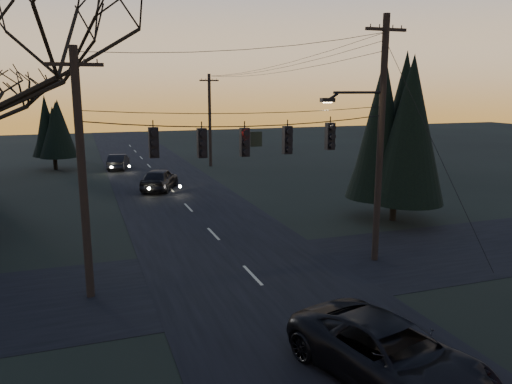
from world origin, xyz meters
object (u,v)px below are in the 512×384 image
object	(u,v)px
utility_pole_right	(374,260)
suv_near	(390,355)
sedan_oncoming_b	(118,162)
utility_pole_far_r	(211,166)
evergreen_right	(397,133)
utility_pole_left	(91,297)
utility_pole_far_l	(81,161)
sedan_oncoming_a	(159,179)

from	to	relation	value
utility_pole_right	suv_near	size ratio (longest dim) A/B	1.81
sedan_oncoming_b	utility_pole_far_r	bearing A→B (deg)	-173.21
evergreen_right	suv_near	xyz separation A→B (m)	(-9.28, -13.32, -4.06)
suv_near	sedan_oncoming_b	xyz separation A→B (m)	(-3.64, 36.85, -0.09)
utility_pole_left	evergreen_right	xyz separation A→B (m)	(16.08, 5.35, 4.83)
utility_pole_right	evergreen_right	size ratio (longest dim) A/B	1.18
utility_pole_left	evergreen_right	bearing A→B (deg)	18.40
utility_pole_right	evergreen_right	world-z (taller)	evergreen_right
sedan_oncoming_b	utility_pole_far_l	bearing A→B (deg)	-53.22
evergreen_right	utility_pole_left	bearing A→B (deg)	-161.60
utility_pole_right	sedan_oncoming_b	distance (m)	30.07
evergreen_right	sedan_oncoming_a	xyz separation A→B (m)	(-10.88, 12.75, -4.04)
evergreen_right	suv_near	bearing A→B (deg)	-124.86
utility_pole_far_l	suv_near	world-z (taller)	utility_pole_far_l
sedan_oncoming_a	sedan_oncoming_b	size ratio (longest dim) A/B	1.12
evergreen_right	suv_near	size ratio (longest dim) A/B	1.53
utility_pole_far_r	utility_pole_left	bearing A→B (deg)	-112.33
evergreen_right	utility_pole_right	bearing A→B (deg)	-130.55
utility_pole_far_r	sedan_oncoming_a	xyz separation A→B (m)	(-6.30, -9.90, 0.79)
sedan_oncoming_b	utility_pole_right	bearing A→B (deg)	118.93
utility_pole_far_l	utility_pole_far_r	bearing A→B (deg)	-34.82
utility_pole_left	suv_near	bearing A→B (deg)	-49.53
utility_pole_far_l	suv_near	distance (m)	44.50
evergreen_right	sedan_oncoming_a	distance (m)	17.24
sedan_oncoming_a	sedan_oncoming_b	xyz separation A→B (m)	(-2.04, 10.78, -0.11)
suv_near	sedan_oncoming_a	xyz separation A→B (m)	(-1.60, 26.07, 0.02)
utility_pole_right	utility_pole_far_l	bearing A→B (deg)	107.72
utility_pole_right	utility_pole_far_r	xyz separation A→B (m)	(0.00, 28.00, 0.00)
sedan_oncoming_a	suv_near	bearing A→B (deg)	117.51
utility_pole_left	suv_near	xyz separation A→B (m)	(6.80, -7.97, 0.77)
utility_pole_far_r	utility_pole_right	bearing A→B (deg)	-90.00
utility_pole_right	utility_pole_left	distance (m)	11.50
utility_pole_left	utility_pole_far_r	bearing A→B (deg)	67.67
evergreen_right	sedan_oncoming_a	world-z (taller)	evergreen_right
sedan_oncoming_a	sedan_oncoming_b	bearing A→B (deg)	-55.30
utility_pole_left	evergreen_right	size ratio (longest dim) A/B	1.00
utility_pole_far_r	utility_pole_far_l	world-z (taller)	utility_pole_far_r
sedan_oncoming_b	suv_near	bearing A→B (deg)	108.47
sedan_oncoming_a	sedan_oncoming_b	world-z (taller)	sedan_oncoming_a
evergreen_right	sedan_oncoming_a	bearing A→B (deg)	130.46
sedan_oncoming_b	sedan_oncoming_a	bearing A→B (deg)	113.53
utility_pole_far_r	evergreen_right	distance (m)	23.61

